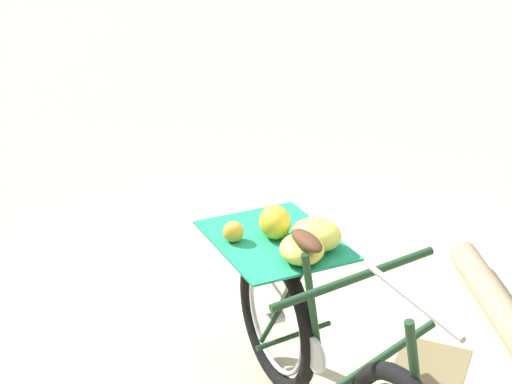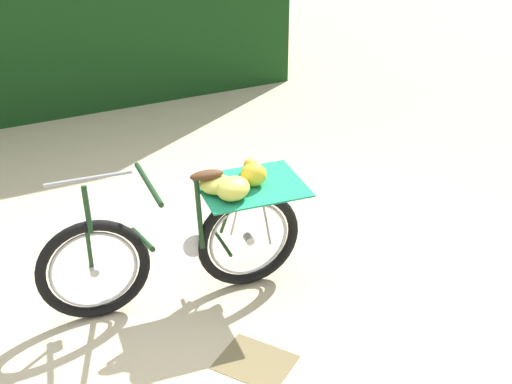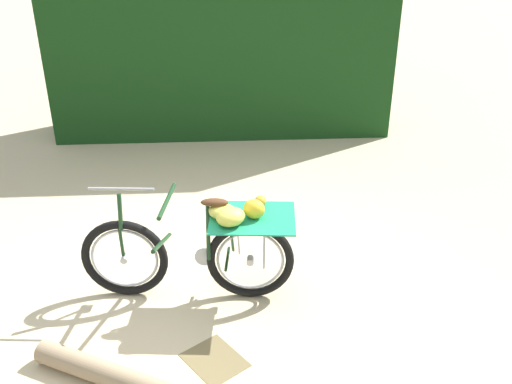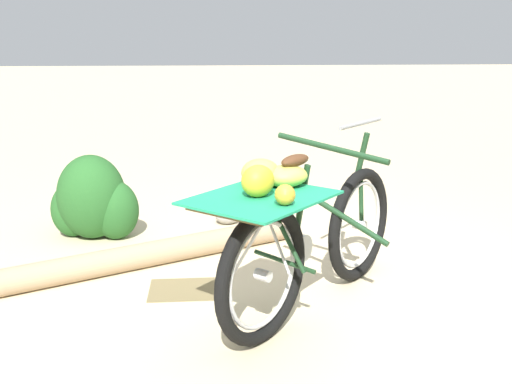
# 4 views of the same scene
# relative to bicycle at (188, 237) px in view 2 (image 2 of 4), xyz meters

# --- Properties ---
(ground_plane) EXTENTS (60.00, 60.00, 0.00)m
(ground_plane) POSITION_rel_bicycle_xyz_m (-0.04, 0.03, -0.48)
(ground_plane) COLOR beige
(bicycle) EXTENTS (1.40, 1.54, 1.03)m
(bicycle) POSITION_rel_bicycle_xyz_m (0.00, 0.00, 0.00)
(bicycle) COLOR black
(bicycle) RESTS_ON ground_plane
(leaf_litter_patch) EXTENTS (0.44, 0.36, 0.01)m
(leaf_litter_patch) POSITION_rel_bicycle_xyz_m (0.70, -0.37, -0.48)
(leaf_litter_patch) COLOR olive
(leaf_litter_patch) RESTS_ON ground_plane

